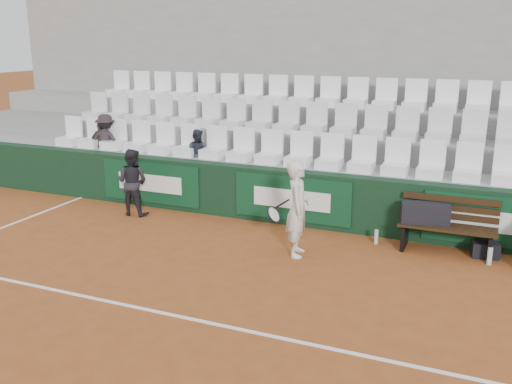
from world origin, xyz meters
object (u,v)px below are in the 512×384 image
at_px(sports_bag_ground, 485,250).
at_px(ball_kid, 132,182).
at_px(spectator_b, 101,124).
at_px(water_bottle_far, 490,256).
at_px(sports_bag_left, 425,213).
at_px(tennis_player, 298,209).
at_px(spectator_a, 105,121).
at_px(water_bottle_near, 376,237).
at_px(bench_left, 446,240).
at_px(spectator_c, 197,132).

height_order(sports_bag_ground, ball_kid, ball_kid).
bearing_deg(spectator_b, sports_bag_ground, 166.37).
bearing_deg(sports_bag_ground, water_bottle_far, -76.59).
xyz_separation_m(sports_bag_left, water_bottle_far, (1.02, -0.28, -0.47)).
distance_m(water_bottle_far, tennis_player, 3.00).
height_order(tennis_player, spectator_a, spectator_a).
bearing_deg(water_bottle_near, water_bottle_far, -7.31).
height_order(sports_bag_left, spectator_b, spectator_b).
xyz_separation_m(sports_bag_left, spectator_b, (-7.00, 0.91, 0.90)).
bearing_deg(water_bottle_far, sports_bag_ground, 103.41).
distance_m(bench_left, spectator_a, 7.44).
xyz_separation_m(bench_left, spectator_b, (-7.36, 0.96, 1.29)).
bearing_deg(water_bottle_near, sports_bag_ground, 1.67).
distance_m(sports_bag_ground, spectator_b, 8.13).
height_order(bench_left, spectator_c, spectator_c).
height_order(ball_kid, spectator_b, spectator_b).
bearing_deg(spectator_c, spectator_a, -0.50).
height_order(water_bottle_near, ball_kid, ball_kid).
distance_m(sports_bag_left, spectator_a, 7.02).
height_order(water_bottle_near, water_bottle_far, water_bottle_far).
bearing_deg(water_bottle_near, sports_bag_left, 4.41).
xyz_separation_m(water_bottle_near, spectator_b, (-6.25, 0.97, 1.39)).
bearing_deg(bench_left, tennis_player, -155.35).
xyz_separation_m(tennis_player, spectator_c, (-2.83, 1.96, 0.74)).
relative_size(water_bottle_near, tennis_player, 0.16).
distance_m(tennis_player, spectator_c, 3.52).
xyz_separation_m(water_bottle_near, tennis_player, (-1.06, -0.99, 0.64)).
relative_size(bench_left, tennis_player, 0.98).
distance_m(spectator_a, spectator_b, 0.14).
bearing_deg(water_bottle_far, tennis_player, -164.99).
distance_m(ball_kid, spectator_b, 2.15).
xyz_separation_m(bench_left, spectator_c, (-5.00, 0.96, 1.27)).
bearing_deg(spectator_c, sports_bag_ground, 170.15).
bearing_deg(sports_bag_ground, bench_left, -176.24).
height_order(water_bottle_far, spectator_b, spectator_b).
distance_m(water_bottle_near, ball_kid, 4.71).
relative_size(sports_bag_left, spectator_c, 0.76).
distance_m(sports_bag_left, spectator_b, 7.12).
height_order(spectator_a, spectator_b, spectator_a).
xyz_separation_m(sports_bag_ground, spectator_c, (-5.60, 0.92, 1.37)).
distance_m(water_bottle_near, water_bottle_far, 1.78).
xyz_separation_m(tennis_player, spectator_a, (-5.07, 1.96, 0.83)).
xyz_separation_m(spectator_a, spectator_b, (-0.11, 0.00, -0.08)).
bearing_deg(spectator_b, tennis_player, 152.30).
bearing_deg(water_bottle_near, bench_left, 0.55).
distance_m(bench_left, sports_bag_ground, 0.60).
bearing_deg(bench_left, spectator_a, 172.45).
bearing_deg(spectator_b, sports_bag_left, 165.54).
height_order(water_bottle_far, spectator_c, spectator_c).
xyz_separation_m(sports_bag_left, ball_kid, (-5.43, -0.27, 0.04)).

